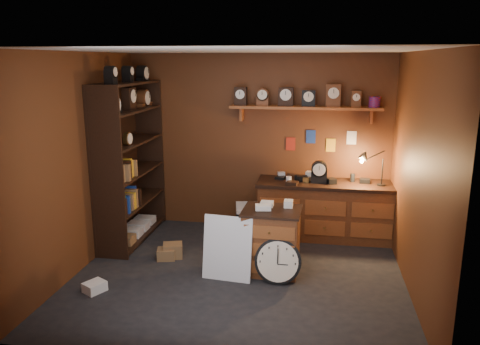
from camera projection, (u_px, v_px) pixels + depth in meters
name	position (u px, v px, depth m)	size (l,w,h in m)	color
floor	(239.00, 275.00, 5.80)	(4.00, 4.00, 0.00)	black
room_shell	(244.00, 136.00, 5.50)	(4.02, 3.62, 2.71)	#572D14
shelving_unit	(128.00, 156.00, 6.74)	(0.47, 1.60, 2.58)	black
workbench	(325.00, 207.00, 6.94)	(2.01, 0.66, 1.36)	brown
low_cabinet	(271.00, 238.00, 5.82)	(0.73, 0.62, 0.90)	brown
big_round_clock	(278.00, 261.00, 5.54)	(0.55, 0.18, 0.56)	black
white_panel	(228.00, 278.00, 5.72)	(0.60, 0.03, 0.80)	silver
mini_fridge	(252.00, 222.00, 6.96)	(0.56, 0.58, 0.50)	silver
floor_box_a	(166.00, 254.00, 6.25)	(0.23, 0.20, 0.14)	brown
floor_box_b	(95.00, 287.00, 5.37)	(0.19, 0.23, 0.11)	white
floor_box_c	(173.00, 250.00, 6.30)	(0.25, 0.21, 0.19)	brown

